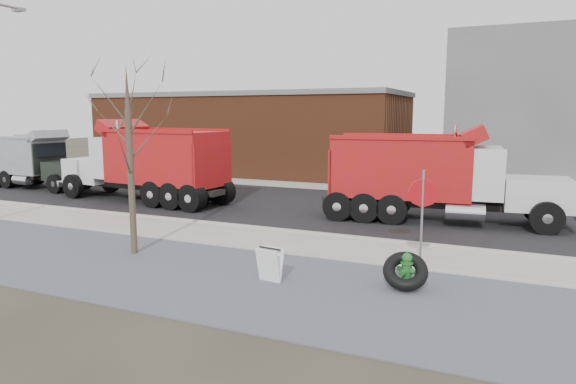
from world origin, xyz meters
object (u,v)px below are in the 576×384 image
at_px(sandwich_board, 270,264).
at_px(dump_truck_grey, 32,159).
at_px(dump_truck_red_b, 148,161).
at_px(dump_truck_red_a, 432,173).
at_px(truck_tire, 405,271).
at_px(fire_hydrant, 406,272).
at_px(stop_sign, 422,204).

height_order(sandwich_board, dump_truck_grey, dump_truck_grey).
bearing_deg(dump_truck_red_b, dump_truck_red_a, -170.84).
relative_size(truck_tire, sandwich_board, 1.47).
bearing_deg(sandwich_board, fire_hydrant, 24.42).
bearing_deg(fire_hydrant, dump_truck_grey, 179.80).
bearing_deg(fire_hydrant, dump_truck_red_b, 171.97).
relative_size(stop_sign, dump_truck_red_b, 0.30).
xyz_separation_m(stop_sign, dump_truck_grey, (-21.41, 6.93, -0.23)).
distance_m(fire_hydrant, sandwich_board, 3.10).
xyz_separation_m(truck_tire, dump_truck_red_a, (-0.64, 7.81, 1.32)).
xyz_separation_m(fire_hydrant, sandwich_board, (-2.97, -0.89, 0.06)).
relative_size(sandwich_board, dump_truck_red_a, 0.09).
bearing_deg(truck_tire, dump_truck_red_b, 151.21).
relative_size(dump_truck_red_b, dump_truck_grey, 1.27).
relative_size(stop_sign, dump_truck_grey, 0.38).
bearing_deg(dump_truck_red_a, dump_truck_red_b, 177.76).
bearing_deg(sandwich_board, truck_tire, 22.04).
relative_size(fire_hydrant, sandwich_board, 1.02).
height_order(fire_hydrant, dump_truck_grey, dump_truck_grey).
xyz_separation_m(dump_truck_red_a, dump_truck_red_b, (-12.17, -0.77, 0.07)).
bearing_deg(fire_hydrant, dump_truck_red_a, 115.07).
distance_m(dump_truck_red_a, dump_truck_red_b, 12.19).
distance_m(stop_sign, dump_truck_red_b, 14.21).
distance_m(stop_sign, dump_truck_grey, 22.51).
relative_size(stop_sign, sandwich_board, 3.20).
bearing_deg(dump_truck_red_a, sandwich_board, -111.05).
distance_m(truck_tire, sandwich_board, 3.07).
bearing_deg(dump_truck_red_b, fire_hydrant, 157.21).
height_order(stop_sign, dump_truck_grey, dump_truck_grey).
bearing_deg(fire_hydrant, truck_tire, -69.22).
xyz_separation_m(stop_sign, dump_truck_red_b, (-12.94, 5.88, 0.05)).
distance_m(dump_truck_red_b, dump_truck_grey, 8.55).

